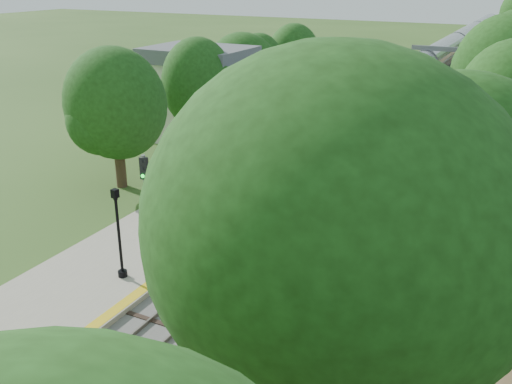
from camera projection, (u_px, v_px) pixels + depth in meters
The scene contains 10 objects.
trackbed at pixel (447, 94), 68.69m from camera, with size 9.50×170.00×0.28m.
platform at pixel (201, 210), 35.24m from camera, with size 6.40×68.00×0.38m, color gray.
yellow_stripe at pixel (241, 215), 33.96m from camera, with size 0.55×68.00×0.01m, color gold.
station_building at pixel (200, 93), 49.17m from camera, with size 8.60×6.60×8.00m.
signal_gantry at pixel (449, 60), 62.61m from camera, with size 8.40×0.38×6.20m.
trees_behind_platform at pixel (162, 115), 40.07m from camera, with size 7.82×53.32×7.21m.
train at pixel (440, 68), 72.64m from camera, with size 3.15×104.76×4.63m.
lamppost_far at pixel (119, 239), 26.51m from camera, with size 0.44×0.44×4.46m.
signal_platform at pixel (147, 203), 26.20m from camera, with size 0.35×0.28×5.96m.
signal_farside at pixel (415, 155), 34.25m from camera, with size 0.32×0.25×5.75m.
Camera 1 is at (12.64, -11.29, 14.04)m, focal length 40.00 mm.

